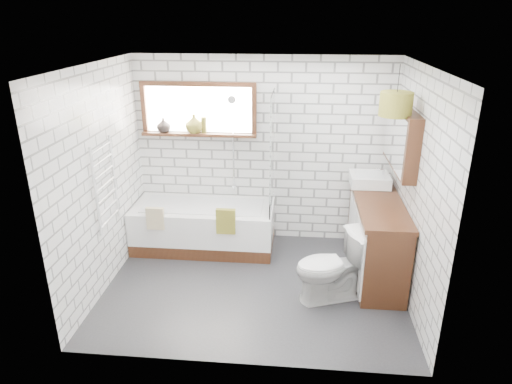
# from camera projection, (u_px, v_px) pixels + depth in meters

# --- Properties ---
(floor) EXTENTS (3.40, 2.60, 0.01)m
(floor) POSITION_uv_depth(u_px,v_px,m) (254.00, 285.00, 5.36)
(floor) COLOR #262629
(floor) RESTS_ON ground
(ceiling) EXTENTS (3.40, 2.60, 0.01)m
(ceiling) POSITION_uv_depth(u_px,v_px,m) (254.00, 65.00, 4.44)
(ceiling) COLOR white
(ceiling) RESTS_ON ground
(wall_back) EXTENTS (3.40, 0.01, 2.50)m
(wall_back) POSITION_uv_depth(u_px,v_px,m) (263.00, 151.00, 6.11)
(wall_back) COLOR white
(wall_back) RESTS_ON ground
(wall_front) EXTENTS (3.40, 0.01, 2.50)m
(wall_front) POSITION_uv_depth(u_px,v_px,m) (238.00, 242.00, 3.69)
(wall_front) COLOR white
(wall_front) RESTS_ON ground
(wall_left) EXTENTS (0.01, 2.60, 2.50)m
(wall_left) POSITION_uv_depth(u_px,v_px,m) (101.00, 180.00, 5.05)
(wall_left) COLOR white
(wall_left) RESTS_ON ground
(wall_right) EXTENTS (0.01, 2.60, 2.50)m
(wall_right) POSITION_uv_depth(u_px,v_px,m) (416.00, 191.00, 4.75)
(wall_right) COLOR white
(wall_right) RESTS_ON ground
(window) EXTENTS (1.52, 0.16, 0.68)m
(window) POSITION_uv_depth(u_px,v_px,m) (198.00, 110.00, 5.94)
(window) COLOR black
(window) RESTS_ON wall_back
(towel_radiator) EXTENTS (0.06, 0.52, 1.00)m
(towel_radiator) POSITION_uv_depth(u_px,v_px,m) (105.00, 185.00, 5.06)
(towel_radiator) COLOR white
(towel_radiator) RESTS_ON wall_left
(mirror_cabinet) EXTENTS (0.16, 1.20, 0.70)m
(mirror_cabinet) POSITION_uv_depth(u_px,v_px,m) (401.00, 138.00, 5.16)
(mirror_cabinet) COLOR black
(mirror_cabinet) RESTS_ON wall_right
(shower_riser) EXTENTS (0.02, 0.02, 1.30)m
(shower_riser) POSITION_uv_depth(u_px,v_px,m) (233.00, 144.00, 6.06)
(shower_riser) COLOR silver
(shower_riser) RESTS_ON wall_back
(bathtub) EXTENTS (1.85, 0.82, 0.60)m
(bathtub) POSITION_uv_depth(u_px,v_px,m) (204.00, 226.00, 6.14)
(bathtub) COLOR white
(bathtub) RESTS_ON floor
(shower_screen) EXTENTS (0.02, 0.72, 1.50)m
(shower_screen) POSITION_uv_depth(u_px,v_px,m) (272.00, 153.00, 5.67)
(shower_screen) COLOR white
(shower_screen) RESTS_ON bathtub
(towel_green) EXTENTS (0.24, 0.06, 0.32)m
(towel_green) POSITION_uv_depth(u_px,v_px,m) (226.00, 221.00, 5.62)
(towel_green) COLOR olive
(towel_green) RESTS_ON bathtub
(towel_beige) EXTENTS (0.22, 0.06, 0.29)m
(towel_beige) POSITION_uv_depth(u_px,v_px,m) (155.00, 218.00, 5.70)
(towel_beige) COLOR tan
(towel_beige) RESTS_ON bathtub
(vanity) EXTENTS (0.53, 1.66, 0.95)m
(vanity) POSITION_uv_depth(u_px,v_px,m) (376.00, 236.00, 5.48)
(vanity) COLOR black
(vanity) RESTS_ON floor
(basin) EXTENTS (0.48, 0.42, 0.14)m
(basin) POSITION_uv_depth(u_px,v_px,m) (370.00, 180.00, 5.75)
(basin) COLOR white
(basin) RESTS_ON vanity
(tap) EXTENTS (0.03, 0.03, 0.17)m
(tap) POSITION_uv_depth(u_px,v_px,m) (383.00, 175.00, 5.71)
(tap) COLOR silver
(tap) RESTS_ON vanity
(toilet) EXTENTS (0.69, 0.89, 0.80)m
(toilet) POSITION_uv_depth(u_px,v_px,m) (331.00, 267.00, 4.96)
(toilet) COLOR white
(toilet) RESTS_ON floor
(vase_olive) EXTENTS (0.26, 0.26, 0.25)m
(vase_olive) POSITION_uv_depth(u_px,v_px,m) (194.00, 125.00, 5.99)
(vase_olive) COLOR olive
(vase_olive) RESTS_ON window
(vase_dark) EXTENTS (0.20, 0.20, 0.19)m
(vase_dark) POSITION_uv_depth(u_px,v_px,m) (164.00, 126.00, 6.03)
(vase_dark) COLOR black
(vase_dark) RESTS_ON window
(bottle) EXTENTS (0.08, 0.08, 0.21)m
(bottle) POSITION_uv_depth(u_px,v_px,m) (204.00, 127.00, 5.98)
(bottle) COLOR olive
(bottle) RESTS_ON window
(pendant) EXTENTS (0.34, 0.34, 0.25)m
(pendant) POSITION_uv_depth(u_px,v_px,m) (396.00, 104.00, 4.70)
(pendant) COLOR olive
(pendant) RESTS_ON ceiling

